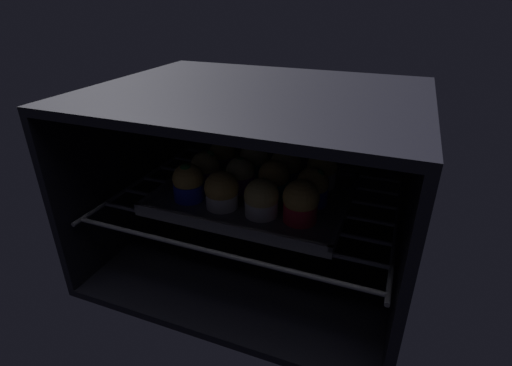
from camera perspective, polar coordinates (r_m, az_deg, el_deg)
oven_cavity at (r=79.84cm, az=1.11°, el=1.14°), size 59.00×47.00×37.00cm
oven_rack at (r=77.84cm, az=-0.00°, el=-2.37°), size 54.80×42.00×0.80cm
baking_tray at (r=77.34cm, az=0.00°, el=-1.66°), size 36.49×29.14×2.20cm
muffin_row0_col0 at (r=74.24cm, az=-9.94°, el=0.08°), size 5.92×5.92×7.49cm
muffin_row0_col1 at (r=70.76cm, az=-5.07°, el=-1.14°), size 6.35×6.35×7.06cm
muffin_row0_col2 at (r=68.04cm, az=0.80°, el=-2.37°), size 6.22×6.22×6.92cm
muffin_row0_col3 at (r=66.41cm, az=6.61°, el=-2.74°), size 6.30×6.30×7.70cm
muffin_row1_col0 at (r=80.06cm, az=-7.46°, el=2.09°), size 5.92×5.92×7.16cm
muffin_row1_col1 at (r=76.82cm, az=-2.36°, el=1.18°), size 5.92×5.92×6.98cm
muffin_row1_col2 at (r=74.16cm, az=2.62°, el=0.54°), size 5.96×5.96×7.47cm
muffin_row1_col3 at (r=72.37cm, az=8.34°, el=-0.57°), size 6.03×6.03×7.16cm
muffin_row2_col0 at (r=86.27cm, az=-4.98°, el=4.00°), size 5.92×5.92×7.04cm
muffin_row2_col1 at (r=82.81cm, az=-0.33°, el=3.42°), size 5.99×5.99×7.66cm
muffin_row2_col2 at (r=80.85cm, az=4.44°, el=2.61°), size 6.51×6.51×7.73cm
muffin_row2_col3 at (r=79.41cm, az=9.68°, el=1.99°), size 6.09×6.09×8.09cm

